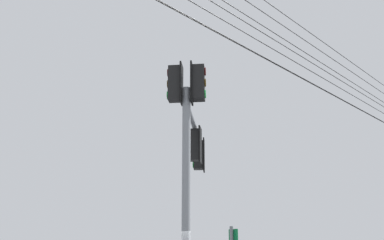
% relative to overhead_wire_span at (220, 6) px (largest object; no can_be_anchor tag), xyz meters
% --- Properties ---
extents(signal_mast_assembly, '(4.98, 0.97, 6.57)m').
position_rel_overhead_wire_span_xyz_m(signal_mast_assembly, '(0.07, -0.84, -4.23)').
color(signal_mast_assembly, gray).
rests_on(signal_mast_assembly, ground).
extents(overhead_wire_span, '(23.72, 19.76, 2.97)m').
position_rel_overhead_wire_span_xyz_m(overhead_wire_span, '(0.00, 0.00, 0.00)').
color(overhead_wire_span, black).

